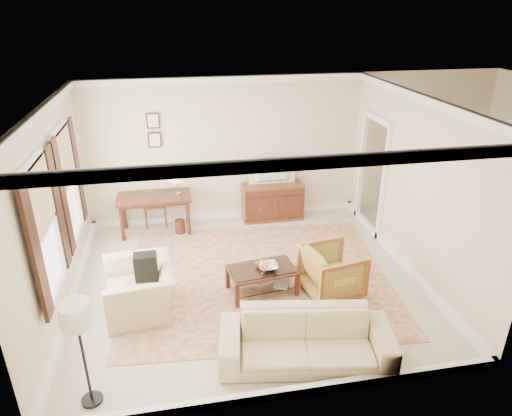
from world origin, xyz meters
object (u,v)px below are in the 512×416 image
object	(u,v)px
tv	(273,163)
club_armchair	(139,282)
sideboard	(272,201)
striped_armchair	(332,269)
sofa	(306,333)
coffee_table	(262,274)
writing_desk	(154,201)

from	to	relation	value
tv	club_armchair	world-z (taller)	tv
sideboard	tv	size ratio (longest dim) A/B	1.36
striped_armchair	sofa	xyz separation A→B (m)	(-0.81, -1.35, -0.00)
coffee_table	striped_armchair	bearing A→B (deg)	-11.38
sideboard	striped_armchair	xyz separation A→B (m)	(0.32, -2.80, 0.04)
sideboard	writing_desk	bearing A→B (deg)	-175.62
striped_armchair	club_armchair	distance (m)	2.89
sofa	writing_desk	bearing A→B (deg)	124.79
writing_desk	sofa	distance (m)	4.40
striped_armchair	club_armchair	bearing A→B (deg)	78.31
sideboard	coffee_table	size ratio (longest dim) A/B	1.13
writing_desk	tv	xyz separation A→B (m)	(2.37, 0.16, 0.56)
writing_desk	club_armchair	world-z (taller)	club_armchair
coffee_table	striped_armchair	size ratio (longest dim) A/B	1.30
sofa	tv	bearing A→B (deg)	92.65
sideboard	sofa	world-z (taller)	sofa
writing_desk	striped_armchair	distance (m)	3.76
tv	sofa	distance (m)	4.23
tv	coffee_table	bearing A→B (deg)	74.01
coffee_table	sofa	size ratio (longest dim) A/B	0.51
writing_desk	sofa	bearing A→B (deg)	-64.58
tv	sofa	world-z (taller)	tv
tv	sofa	xyz separation A→B (m)	(-0.49, -4.13, -0.80)
coffee_table	sofa	xyz separation A→B (m)	(0.25, -1.56, 0.09)
writing_desk	club_armchair	xyz separation A→B (m)	(-0.19, -2.53, -0.17)
tv	sofa	size ratio (longest dim) A/B	0.42
club_armchair	sofa	xyz separation A→B (m)	(2.08, -1.44, -0.06)
tv	striped_armchair	xyz separation A→B (m)	(0.32, -2.78, -0.80)
club_armchair	coffee_table	bearing A→B (deg)	88.30
writing_desk	sideboard	xyz separation A→B (m)	(2.37, 0.18, -0.27)
sideboard	striped_armchair	bearing A→B (deg)	-83.42
striped_armchair	writing_desk	bearing A→B (deg)	35.84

